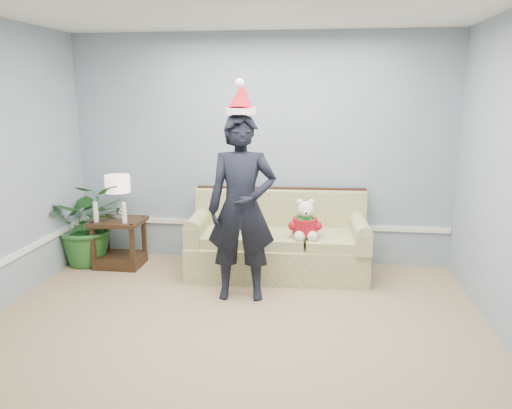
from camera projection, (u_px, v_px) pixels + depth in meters
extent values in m
cube|color=tan|center=(218.00, 367.00, 3.77)|extent=(4.50, 5.00, 0.02)
cube|color=#889EAD|center=(260.00, 150.00, 5.90)|extent=(4.50, 0.02, 2.70)
cube|color=white|center=(260.00, 224.00, 6.07)|extent=(4.48, 0.03, 0.06)
cube|color=#5F6C33|center=(277.00, 258.00, 5.65)|extent=(2.02, 0.94, 0.38)
cube|color=#5F6C33|center=(223.00, 236.00, 5.63)|extent=(0.61, 0.70, 0.11)
cube|color=#5F6C33|center=(277.00, 238.00, 5.55)|extent=(0.61, 0.70, 0.11)
cube|color=#5F6C33|center=(333.00, 240.00, 5.47)|extent=(0.61, 0.70, 0.11)
cube|color=#5F6C33|center=(280.00, 212.00, 5.86)|extent=(1.99, 0.28, 0.53)
cube|color=black|center=(281.00, 189.00, 5.87)|extent=(1.98, 0.14, 0.05)
cube|color=#5F6C33|center=(199.00, 229.00, 5.70)|extent=(0.21, 0.86, 0.23)
cube|color=#5F6C33|center=(360.00, 235.00, 5.47)|extent=(0.21, 0.86, 0.23)
cube|color=#332112|center=(118.00, 221.00, 5.83)|extent=(0.59, 0.49, 0.05)
cube|color=#332112|center=(120.00, 260.00, 5.94)|extent=(0.53, 0.44, 0.13)
cube|color=#332112|center=(93.00, 247.00, 5.74)|extent=(0.05, 0.05, 0.57)
cube|color=#332112|center=(133.00, 248.00, 5.67)|extent=(0.05, 0.05, 0.57)
cube|color=#332112|center=(107.00, 237.00, 6.10)|extent=(0.05, 0.05, 0.57)
cube|color=#332112|center=(144.00, 239.00, 6.04)|extent=(0.05, 0.05, 0.57)
cylinder|color=silver|center=(120.00, 217.00, 5.87)|extent=(0.14, 0.14, 0.03)
sphere|color=silver|center=(119.00, 211.00, 5.86)|extent=(0.08, 0.08, 0.08)
cylinder|color=silver|center=(119.00, 200.00, 5.83)|extent=(0.02, 0.02, 0.29)
cylinder|color=#FFEAD0|center=(118.00, 184.00, 5.78)|extent=(0.29, 0.29, 0.20)
cylinder|color=silver|center=(96.00, 216.00, 5.71)|extent=(0.06, 0.06, 0.13)
cylinder|color=white|center=(95.00, 206.00, 5.68)|extent=(0.05, 0.05, 0.11)
cylinder|color=silver|center=(124.00, 217.00, 5.66)|extent=(0.06, 0.06, 0.13)
cylinder|color=white|center=(124.00, 207.00, 5.64)|extent=(0.05, 0.05, 0.11)
imported|color=#256124|center=(89.00, 223.00, 5.92)|extent=(1.13, 1.06, 1.01)
imported|color=black|center=(242.00, 208.00, 4.85)|extent=(0.71, 0.51, 1.83)
cylinder|color=white|center=(241.00, 111.00, 4.64)|extent=(0.30, 0.30, 0.06)
cone|color=red|center=(242.00, 95.00, 4.64)|extent=(0.26, 0.32, 0.33)
sphere|color=white|center=(240.00, 83.00, 4.52)|extent=(0.09, 0.09, 0.09)
sphere|color=white|center=(305.00, 226.00, 5.35)|extent=(0.25, 0.25, 0.25)
cylinder|color=red|center=(305.00, 226.00, 5.35)|extent=(0.30, 0.30, 0.18)
cylinder|color=#186B22|center=(305.00, 217.00, 5.33)|extent=(0.20, 0.20, 0.03)
sphere|color=white|center=(298.00, 236.00, 5.26)|extent=(0.11, 0.11, 0.11)
sphere|color=white|center=(311.00, 236.00, 5.25)|extent=(0.11, 0.11, 0.11)
sphere|color=white|center=(305.00, 209.00, 5.30)|extent=(0.18, 0.18, 0.18)
sphere|color=black|center=(305.00, 213.00, 5.20)|extent=(0.02, 0.02, 0.02)
sphere|color=white|center=(300.00, 202.00, 5.30)|extent=(0.07, 0.07, 0.07)
sphere|color=white|center=(311.00, 202.00, 5.28)|extent=(0.07, 0.07, 0.07)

